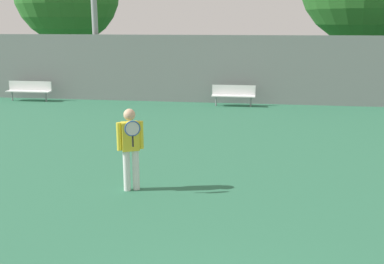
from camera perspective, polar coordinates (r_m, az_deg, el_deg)
tennis_player at (r=9.10m, az=-7.82°, el=-1.58°), size 0.52×0.50×1.70m
bench_courtside_near at (r=18.51m, az=5.30°, el=4.91°), size 1.77×0.40×0.85m
bench_courtside_far at (r=20.93m, az=-19.95°, el=5.17°), size 1.96×0.40×0.85m
back_fence at (r=19.03m, az=7.29°, el=7.83°), size 24.39×0.06×2.84m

